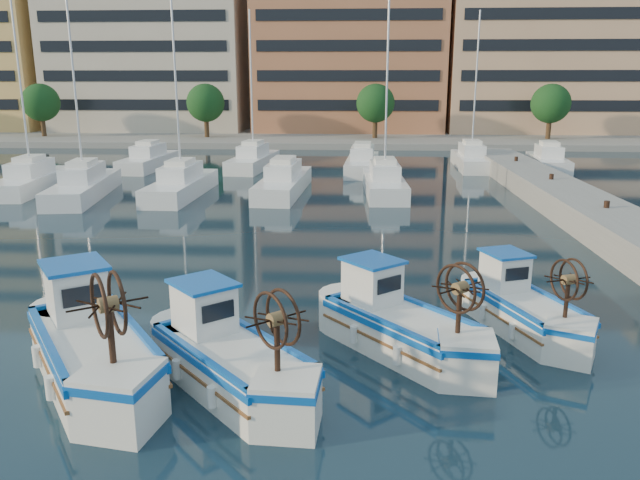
# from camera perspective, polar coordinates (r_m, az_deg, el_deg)

# --- Properties ---
(ground) EXTENTS (300.00, 300.00, 0.00)m
(ground) POSITION_cam_1_polar(r_m,az_deg,el_deg) (15.06, -4.94, -11.72)
(ground) COLOR #1A3345
(ground) RESTS_ON ground
(waterfront) EXTENTS (180.00, 40.00, 25.60)m
(waterfront) POSITION_cam_1_polar(r_m,az_deg,el_deg) (78.86, 8.95, 17.57)
(waterfront) COLOR gray
(waterfront) RESTS_ON ground
(yacht_marina) EXTENTS (37.10, 22.45, 11.50)m
(yacht_marina) POSITION_cam_1_polar(r_m,az_deg,el_deg) (42.17, -3.90, 6.13)
(yacht_marina) COLOR white
(yacht_marina) RESTS_ON ground
(fishing_boat_a) EXTENTS (4.40, 5.06, 3.11)m
(fishing_boat_a) POSITION_cam_1_polar(r_m,az_deg,el_deg) (15.16, -20.20, -8.88)
(fishing_boat_a) COLOR white
(fishing_boat_a) RESTS_ON ground
(fishing_boat_b) EXTENTS (4.18, 4.38, 2.78)m
(fishing_boat_b) POSITION_cam_1_polar(r_m,az_deg,el_deg) (14.06, -8.37, -10.35)
(fishing_boat_b) COLOR white
(fishing_boat_b) RESTS_ON ground
(fishing_boat_c) EXTENTS (4.07, 4.35, 2.74)m
(fishing_boat_c) POSITION_cam_1_polar(r_m,az_deg,el_deg) (15.81, 7.21, -7.47)
(fishing_boat_c) COLOR white
(fishing_boat_c) RESTS_ON ground
(fishing_boat_d) EXTENTS (2.85, 4.14, 2.50)m
(fishing_boat_d) POSITION_cam_1_polar(r_m,az_deg,el_deg) (17.80, 18.00, -5.78)
(fishing_boat_d) COLOR white
(fishing_boat_d) RESTS_ON ground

